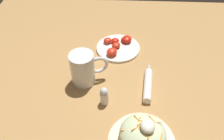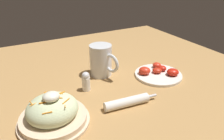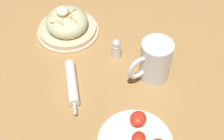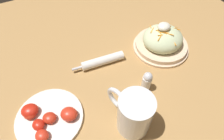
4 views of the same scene
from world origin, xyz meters
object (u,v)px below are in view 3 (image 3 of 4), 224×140
(salt_shaker, at_px, (116,49))
(beer_mug, at_px, (155,62))
(salad_plate, at_px, (67,25))
(napkin_roll, at_px, (72,83))

(salt_shaker, bearing_deg, beer_mug, -140.53)
(salad_plate, distance_m, napkin_roll, 0.24)
(salad_plate, height_order, beer_mug, beer_mug)
(beer_mug, distance_m, salt_shaker, 0.14)
(napkin_roll, height_order, salt_shaker, salt_shaker)
(salad_plate, distance_m, salt_shaker, 0.21)
(beer_mug, bearing_deg, salt_shaker, 39.47)
(beer_mug, xyz_separation_m, napkin_roll, (0.03, 0.25, -0.05))
(salad_plate, bearing_deg, salt_shaker, -140.73)
(salad_plate, xyz_separation_m, beer_mug, (-0.27, -0.22, 0.02))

